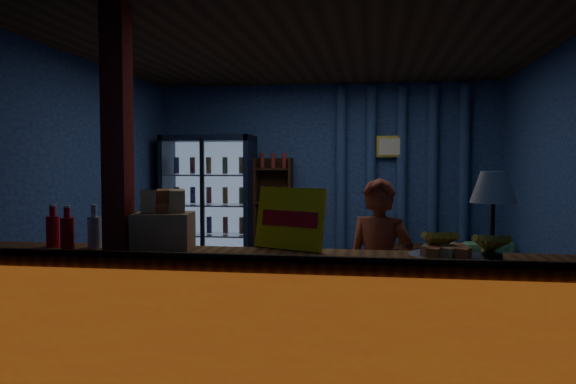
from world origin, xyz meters
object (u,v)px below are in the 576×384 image
object	(u,v)px
table_lamp	(493,191)
shopkeeper	(379,275)
green_chair	(470,265)
pastry_tray	(448,254)

from	to	relation	value
table_lamp	shopkeeper	bearing A→B (deg)	135.77
green_chair	pastry_tray	size ratio (longest dim) A/B	1.47
pastry_tray	table_lamp	bearing A→B (deg)	-1.78
green_chair	pastry_tray	bearing A→B (deg)	54.22
shopkeeper	table_lamp	xyz separation A→B (m)	(0.67, -0.65, 0.66)
green_chair	shopkeeper	bearing A→B (deg)	43.82
pastry_tray	table_lamp	world-z (taller)	table_lamp
shopkeeper	pastry_tray	xyz separation A→B (m)	(0.41, -0.64, 0.27)
shopkeeper	pastry_tray	distance (m)	0.81
green_chair	table_lamp	distance (m)	3.54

